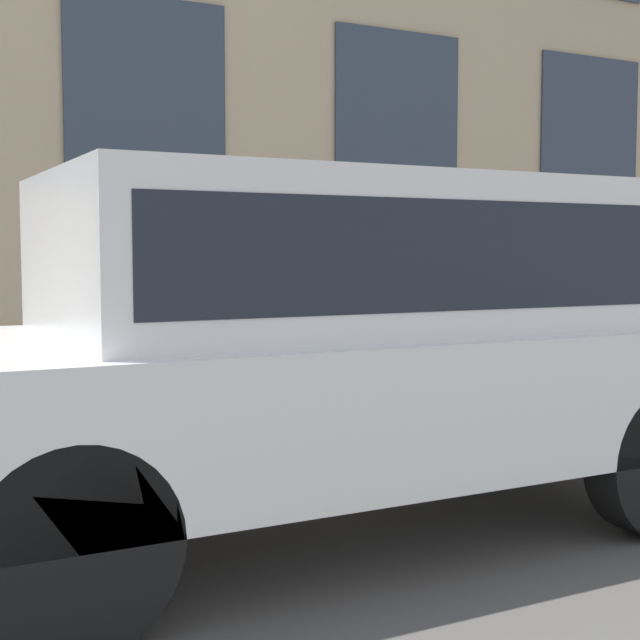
{
  "coord_description": "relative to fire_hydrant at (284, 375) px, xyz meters",
  "views": [
    {
      "loc": [
        -5.46,
        2.59,
        1.52
      ],
      "look_at": [
        0.77,
        -0.66,
        0.98
      ],
      "focal_mm": 50.0,
      "sensor_mm": 36.0,
      "label": 1
    }
  ],
  "objects": [
    {
      "name": "fire_hydrant",
      "position": [
        0.0,
        0.0,
        0.0
      ],
      "size": [
        0.37,
        0.48,
        0.85
      ],
      "color": "#2D7260",
      "rests_on": "sidewalk"
    },
    {
      "name": "person",
      "position": [
        0.14,
        -0.7,
        0.43
      ],
      "size": [
        0.35,
        0.23,
        1.44
      ],
      "rotation": [
        0.0,
        0.0,
        -0.84
      ],
      "color": "#726651",
      "rests_on": "sidewalk"
    },
    {
      "name": "parked_truck_white_near",
      "position": [
        -1.93,
        0.61,
        0.53
      ],
      "size": [
        2.02,
        4.98,
        1.9
      ],
      "color": "black",
      "rests_on": "ground_plane"
    },
    {
      "name": "sidewalk",
      "position": [
        0.88,
        0.31,
        -0.51
      ],
      "size": [
        3.15,
        60.0,
        0.13
      ],
      "color": "#B2ADA3",
      "rests_on": "ground_plane"
    },
    {
      "name": "ground_plane",
      "position": [
        -0.69,
        0.31,
        -0.57
      ],
      "size": [
        80.0,
        80.0,
        0.0
      ],
      "primitive_type": "plane",
      "color": "#514F4C"
    }
  ]
}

